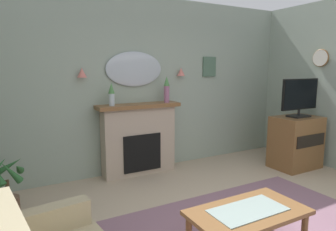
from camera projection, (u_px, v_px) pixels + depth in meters
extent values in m
cube|color=#93A393|center=(148.00, 85.00, 5.00)|extent=(6.58, 0.10, 2.88)
cube|color=tan|center=(139.00, 141.00, 4.84)|extent=(1.20, 0.28, 1.10)
cube|color=black|center=(141.00, 152.00, 4.78)|extent=(0.64, 0.12, 0.60)
cube|color=brown|center=(139.00, 106.00, 4.73)|extent=(1.36, 0.36, 0.06)
cylinder|color=silver|center=(112.00, 100.00, 4.47)|extent=(0.08, 0.08, 0.19)
cone|color=#4C8447|center=(111.00, 88.00, 4.45)|extent=(0.10, 0.10, 0.16)
cylinder|color=#9E6084|center=(167.00, 94.00, 4.92)|extent=(0.09, 0.09, 0.27)
cone|color=#4C8447|center=(167.00, 81.00, 4.88)|extent=(0.10, 0.10, 0.16)
ellipsoid|color=#B2BCC6|center=(134.00, 69.00, 4.76)|extent=(0.96, 0.06, 0.56)
cone|color=#D17066|center=(82.00, 73.00, 4.32)|extent=(0.14, 0.14, 0.14)
cone|color=#D17066|center=(181.00, 72.00, 5.13)|extent=(0.14, 0.14, 0.14)
cylinder|color=silver|center=(321.00, 58.00, 5.15)|extent=(0.04, 0.28, 0.28)
torus|color=brown|center=(321.00, 58.00, 5.15)|extent=(0.03, 0.31, 0.31)
cube|color=#4C6B56|center=(209.00, 67.00, 5.48)|extent=(0.28, 0.03, 0.36)
cube|color=brown|center=(248.00, 212.00, 2.71)|extent=(1.10, 0.60, 0.04)
cube|color=#8C9E99|center=(248.00, 210.00, 2.71)|extent=(0.72, 0.36, 0.01)
cylinder|color=brown|center=(265.00, 211.00, 3.19)|extent=(0.06, 0.06, 0.40)
cube|color=tan|center=(47.00, 221.00, 2.60)|extent=(0.77, 0.26, 0.24)
cube|color=brown|center=(296.00, 142.00, 5.13)|extent=(0.80, 0.56, 0.90)
cube|color=black|center=(311.00, 141.00, 4.87)|extent=(0.68, 0.02, 0.20)
cube|color=black|center=(298.00, 116.00, 5.04)|extent=(0.36, 0.24, 0.03)
cylinder|color=black|center=(299.00, 112.00, 5.03)|extent=(0.04, 0.04, 0.10)
cube|color=black|center=(300.00, 94.00, 4.98)|extent=(0.84, 0.04, 0.52)
cube|color=black|center=(301.00, 94.00, 4.96)|extent=(0.80, 0.01, 0.48)
cylinder|color=brown|center=(9.00, 206.00, 3.53)|extent=(0.23, 0.23, 0.20)
cylinder|color=brown|center=(8.00, 189.00, 3.50)|extent=(0.04, 0.04, 0.22)
cone|color=#2D6633|center=(18.00, 168.00, 3.50)|extent=(0.14, 0.34, 0.23)
cone|color=#2D6633|center=(9.00, 166.00, 3.58)|extent=(0.34, 0.16, 0.24)
cone|color=#2D6633|center=(11.00, 172.00, 3.38)|extent=(0.28, 0.18, 0.32)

